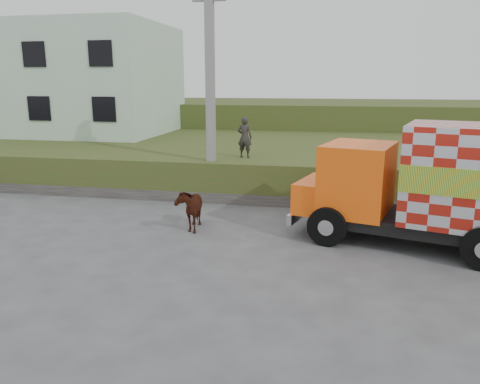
% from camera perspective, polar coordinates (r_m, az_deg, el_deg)
% --- Properties ---
extents(ground, '(120.00, 120.00, 0.00)m').
position_cam_1_polar(ground, '(13.49, -4.28, -5.85)').
color(ground, '#474749').
rests_on(ground, ground).
extents(embankment, '(40.00, 12.00, 1.50)m').
position_cam_1_polar(embankment, '(22.83, 2.41, 4.09)').
color(embankment, '#30531B').
rests_on(embankment, ground).
extents(embankment_far, '(40.00, 12.00, 3.00)m').
position_cam_1_polar(embankment_far, '(34.56, 5.55, 8.46)').
color(embankment_far, '#30531B').
rests_on(embankment_far, ground).
extents(retaining_strip, '(16.00, 0.50, 0.40)m').
position_cam_1_polar(retaining_strip, '(17.85, -6.88, -0.43)').
color(retaining_strip, '#595651').
rests_on(retaining_strip, ground).
extents(building, '(10.00, 8.00, 6.00)m').
position_cam_1_polar(building, '(29.11, -19.00, 12.81)').
color(building, '#B5D4B9').
rests_on(building, embankment).
extents(utility_pole, '(1.20, 0.30, 8.00)m').
position_cam_1_polar(utility_pole, '(17.44, -3.63, 12.18)').
color(utility_pole, gray).
rests_on(utility_pole, ground).
extents(cargo_truck, '(7.90, 4.30, 3.36)m').
position_cam_1_polar(cargo_truck, '(13.46, 24.76, 0.55)').
color(cargo_truck, black).
rests_on(cargo_truck, ground).
extents(cow, '(0.98, 1.67, 1.33)m').
position_cam_1_polar(cow, '(14.38, -6.15, -1.90)').
color(cow, '#381F0E').
rests_on(cow, ground).
extents(pedestrian, '(0.62, 0.45, 1.59)m').
position_cam_1_polar(pedestrian, '(18.35, 0.57, 6.70)').
color(pedestrian, '#322E2C').
rests_on(pedestrian, embankment).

